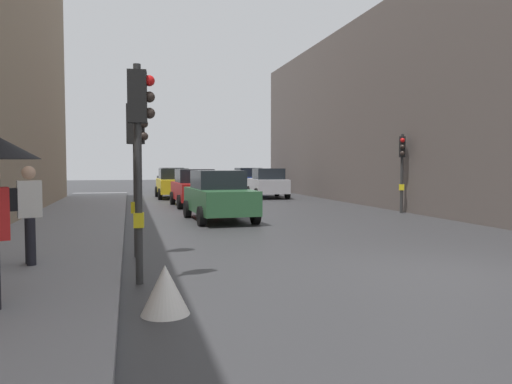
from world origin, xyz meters
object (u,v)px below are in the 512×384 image
Objects in this scene: traffic_light_near_right at (137,148)px; car_silver_hatchback at (268,183)px; traffic_light_mid_street at (402,159)px; car_green_estate at (219,196)px; pedestrian_with_black_backpack at (27,209)px; car_yellow_taxi at (174,183)px; car_dark_suv at (172,179)px; car_blue_van at (248,180)px; car_red_sedan at (195,188)px; warning_sign_triangle at (165,290)px; traffic_light_near_left at (139,133)px.

traffic_light_near_right is 0.77× the size of car_silver_hatchback.
traffic_light_mid_street reaches higher than car_green_estate.
car_silver_hatchback is at bearing 62.58° from pedestrian_with_black_backpack.
pedestrian_with_black_backpack is (-4.35, -20.12, 0.29)m from car_yellow_taxi.
traffic_light_near_right is 0.78× the size of car_green_estate.
car_blue_van is (5.20, -2.90, 0.00)m from car_dark_suv.
car_red_sedan reaches higher than warning_sign_triangle.
car_silver_hatchback is 21.35m from pedestrian_with_black_backpack.
warning_sign_triangle is at bearing -94.95° from car_dark_suv.
traffic_light_mid_street is 14.33m from traffic_light_near_left.
traffic_light_mid_street is at bearing -82.09° from car_blue_van.
car_red_sedan is at bearing -90.54° from car_dark_suv.
car_silver_hatchback is (7.89, 17.80, -1.42)m from traffic_light_near_right.
car_blue_van is (-2.37, 17.02, -1.33)m from traffic_light_mid_street.
traffic_light_near_right is 13.08m from car_red_sedan.
traffic_light_near_left is at bearing -111.27° from car_silver_hatchback.
car_green_estate is (0.48, -12.58, 0.00)m from car_yellow_taxi.
car_blue_van is at bearing 74.47° from warning_sign_triangle.
traffic_light_near_right is 19.52m from car_silver_hatchback.
traffic_light_near_right is 25.63m from car_blue_van.
car_red_sedan is 7.17m from car_silver_hatchback.
traffic_light_near_right is at bearing -97.22° from car_yellow_taxi.
traffic_light_near_right reaches higher than traffic_light_mid_street.
car_red_sedan is at bearing 81.32° from warning_sign_triangle.
pedestrian_with_black_backpack is 3.90m from warning_sign_triangle.
warning_sign_triangle is (-10.29, -11.48, -1.89)m from traffic_light_mid_street.
traffic_light_near_left is 2.80m from warning_sign_triangle.
traffic_light_mid_street is 9.53m from car_red_sedan.
traffic_light_mid_street is 0.74× the size of car_silver_hatchback.
car_red_sedan is 6.30m from car_green_estate.
traffic_light_mid_street reaches higher than car_dark_suv.
traffic_light_near_right reaches higher than car_red_sedan.
car_green_estate is at bearing -113.68° from car_silver_hatchback.
traffic_light_near_left reaches higher than car_yellow_taxi.
car_dark_suv is at bearing 80.11° from pedestrian_with_black_backpack.
car_dark_suv is at bearing 117.63° from car_silver_hatchback.
traffic_light_near_left is at bearing -95.76° from car_dark_suv.
car_blue_van and car_red_sedan have the same top height.
traffic_light_mid_street is 0.75× the size of car_red_sedan.
car_red_sedan is 0.99× the size of car_silver_hatchback.
pedestrian_with_black_backpack is at bearing -99.89° from car_dark_suv.
traffic_light_near_left reaches higher than traffic_light_mid_street.
car_dark_suv is 2.43× the size of pedestrian_with_black_backpack.
car_red_sedan is 0.99× the size of car_green_estate.
car_silver_hatchback is (5.00, 11.41, 0.00)m from car_green_estate.
traffic_light_near_left reaches higher than car_blue_van.
warning_sign_triangle is at bearing -109.06° from car_silver_hatchback.
car_blue_van is 2.37× the size of pedestrian_with_black_backpack.
car_blue_van is at bearing 65.23° from car_red_sedan.
traffic_light_mid_street is 15.09m from pedestrian_with_black_backpack.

